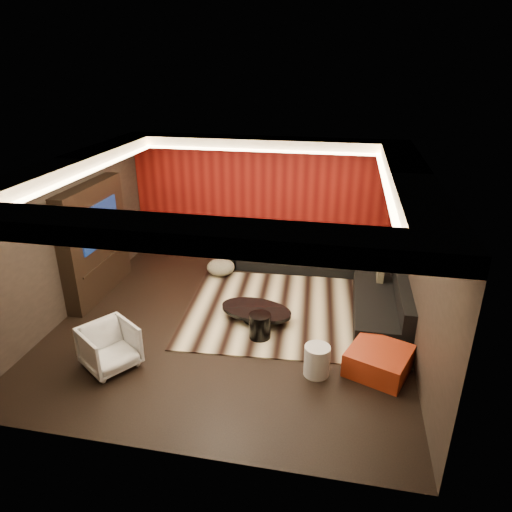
% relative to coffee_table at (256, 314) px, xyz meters
% --- Properties ---
extents(floor, '(6.00, 6.00, 0.02)m').
position_rel_coffee_table_xyz_m(floor, '(-0.39, -0.14, -0.14)').
color(floor, black).
rests_on(floor, ground).
extents(ceiling, '(6.00, 6.00, 0.02)m').
position_rel_coffee_table_xyz_m(ceiling, '(-0.39, -0.14, 2.68)').
color(ceiling, silver).
rests_on(ceiling, ground).
extents(wall_back, '(6.00, 0.02, 2.80)m').
position_rel_coffee_table_xyz_m(wall_back, '(-0.39, 2.87, 1.27)').
color(wall_back, black).
rests_on(wall_back, ground).
extents(wall_left, '(0.02, 6.00, 2.80)m').
position_rel_coffee_table_xyz_m(wall_left, '(-3.40, -0.14, 1.27)').
color(wall_left, black).
rests_on(wall_left, ground).
extents(wall_right, '(0.02, 6.00, 2.80)m').
position_rel_coffee_table_xyz_m(wall_right, '(2.62, -0.14, 1.27)').
color(wall_right, black).
rests_on(wall_right, ground).
extents(red_feature_wall, '(5.98, 0.05, 2.78)m').
position_rel_coffee_table_xyz_m(red_feature_wall, '(-0.39, 2.83, 1.27)').
color(red_feature_wall, '#6B0C0A').
rests_on(red_feature_wall, ground).
extents(soffit_back, '(6.00, 0.60, 0.22)m').
position_rel_coffee_table_xyz_m(soffit_back, '(-0.39, 2.56, 2.56)').
color(soffit_back, silver).
rests_on(soffit_back, ground).
extents(soffit_front, '(6.00, 0.60, 0.22)m').
position_rel_coffee_table_xyz_m(soffit_front, '(-0.39, -2.84, 2.56)').
color(soffit_front, silver).
rests_on(soffit_front, ground).
extents(soffit_left, '(0.60, 4.80, 0.22)m').
position_rel_coffee_table_xyz_m(soffit_left, '(-3.09, -0.14, 2.56)').
color(soffit_left, silver).
rests_on(soffit_left, ground).
extents(soffit_right, '(0.60, 4.80, 0.22)m').
position_rel_coffee_table_xyz_m(soffit_right, '(2.31, -0.14, 2.56)').
color(soffit_right, silver).
rests_on(soffit_right, ground).
extents(cove_back, '(4.80, 0.08, 0.04)m').
position_rel_coffee_table_xyz_m(cove_back, '(-0.39, 2.22, 2.47)').
color(cove_back, '#FFD899').
rests_on(cove_back, ground).
extents(cove_front, '(4.80, 0.08, 0.04)m').
position_rel_coffee_table_xyz_m(cove_front, '(-0.39, -2.50, 2.47)').
color(cove_front, '#FFD899').
rests_on(cove_front, ground).
extents(cove_left, '(0.08, 4.80, 0.04)m').
position_rel_coffee_table_xyz_m(cove_left, '(-2.75, -0.14, 2.47)').
color(cove_left, '#FFD899').
rests_on(cove_left, ground).
extents(cove_right, '(0.08, 4.80, 0.04)m').
position_rel_coffee_table_xyz_m(cove_right, '(1.97, -0.14, 2.47)').
color(cove_right, '#FFD899').
rests_on(cove_right, ground).
extents(tv_surround, '(0.30, 2.00, 2.20)m').
position_rel_coffee_table_xyz_m(tv_surround, '(-3.24, 0.46, 0.97)').
color(tv_surround, black).
rests_on(tv_surround, ground).
extents(tv_screen, '(0.04, 1.30, 0.80)m').
position_rel_coffee_table_xyz_m(tv_screen, '(-3.08, 0.46, 1.32)').
color(tv_screen, black).
rests_on(tv_screen, ground).
extents(tv_shelf, '(0.04, 1.60, 0.04)m').
position_rel_coffee_table_xyz_m(tv_shelf, '(-3.08, 0.46, 0.57)').
color(tv_shelf, black).
rests_on(tv_shelf, ground).
extents(rug, '(4.19, 3.26, 0.02)m').
position_rel_coffee_table_xyz_m(rug, '(0.64, 0.42, -0.12)').
color(rug, beige).
rests_on(rug, floor).
extents(coffee_table, '(1.51, 1.51, 0.22)m').
position_rel_coffee_table_xyz_m(coffee_table, '(0.00, 0.00, 0.00)').
color(coffee_table, black).
rests_on(coffee_table, rug).
extents(drum_stool, '(0.43, 0.43, 0.43)m').
position_rel_coffee_table_xyz_m(drum_stool, '(0.17, -0.54, 0.11)').
color(drum_stool, black).
rests_on(drum_stool, rug).
extents(striped_pouf, '(0.77, 0.77, 0.33)m').
position_rel_coffee_table_xyz_m(striped_pouf, '(-1.11, 1.67, 0.06)').
color(striped_pouf, beige).
rests_on(striped_pouf, rug).
extents(white_side_table, '(0.49, 0.49, 0.47)m').
position_rel_coffee_table_xyz_m(white_side_table, '(1.17, -1.31, 0.11)').
color(white_side_table, silver).
rests_on(white_side_table, floor).
extents(orange_ottoman, '(1.09, 1.09, 0.37)m').
position_rel_coffee_table_xyz_m(orange_ottoman, '(2.07, -1.07, 0.06)').
color(orange_ottoman, '#A72515').
rests_on(orange_ottoman, floor).
extents(armchair, '(1.03, 1.02, 0.68)m').
position_rel_coffee_table_xyz_m(armchair, '(-1.90, -1.72, 0.21)').
color(armchair, silver).
rests_on(armchair, floor).
extents(sectional_sofa, '(3.65, 3.50, 0.75)m').
position_rel_coffee_table_xyz_m(sectional_sofa, '(1.34, 1.72, 0.13)').
color(sectional_sofa, black).
rests_on(sectional_sofa, floor).
extents(throw_pillows, '(1.58, 1.64, 0.50)m').
position_rel_coffee_table_xyz_m(throw_pillows, '(1.72, 2.01, 0.49)').
color(throw_pillows, beige).
rests_on(throw_pillows, sectional_sofa).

